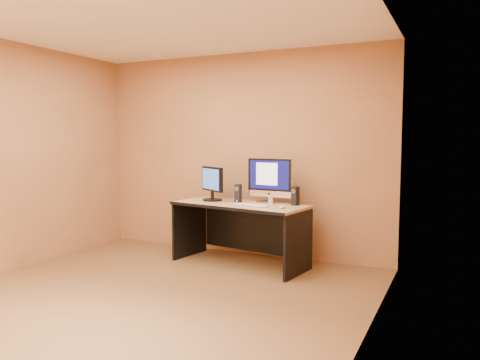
# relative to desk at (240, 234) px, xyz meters

# --- Properties ---
(floor) EXTENTS (4.00, 4.00, 0.00)m
(floor) POSITION_rel_desk_xyz_m (-0.26, -1.44, -0.37)
(floor) COLOR brown
(floor) RESTS_ON ground
(walls) EXTENTS (4.00, 4.00, 2.60)m
(walls) POSITION_rel_desk_xyz_m (-0.26, -1.44, 0.93)
(walls) COLOR #AA6D44
(walls) RESTS_ON ground
(ceiling) EXTENTS (4.00, 4.00, 0.00)m
(ceiling) POSITION_rel_desk_xyz_m (-0.26, -1.44, 2.23)
(ceiling) COLOR white
(ceiling) RESTS_ON walls
(desk) EXTENTS (1.68, 0.94, 0.74)m
(desk) POSITION_rel_desk_xyz_m (0.00, 0.00, 0.00)
(desk) COLOR tan
(desk) RESTS_ON ground
(imac) EXTENTS (0.58, 0.25, 0.55)m
(imac) POSITION_rel_desk_xyz_m (0.30, 0.16, 0.64)
(imac) COLOR silver
(imac) RESTS_ON desk
(second_monitor) EXTENTS (0.53, 0.46, 0.42)m
(second_monitor) POSITION_rel_desk_xyz_m (-0.42, 0.09, 0.58)
(second_monitor) COLOR black
(second_monitor) RESTS_ON desk
(speaker_left) EXTENTS (0.07, 0.08, 0.22)m
(speaker_left) POSITION_rel_desk_xyz_m (-0.07, 0.10, 0.48)
(speaker_left) COLOR black
(speaker_left) RESTS_ON desk
(speaker_right) EXTENTS (0.09, 0.09, 0.22)m
(speaker_right) POSITION_rel_desk_xyz_m (0.64, 0.14, 0.48)
(speaker_right) COLOR black
(speaker_right) RESTS_ON desk
(keyboard) EXTENTS (0.44, 0.15, 0.02)m
(keyboard) POSITION_rel_desk_xyz_m (0.21, -0.14, 0.38)
(keyboard) COLOR silver
(keyboard) RESTS_ON desk
(mouse) EXTENTS (0.06, 0.10, 0.04)m
(mouse) POSITION_rel_desk_xyz_m (0.59, -0.15, 0.39)
(mouse) COLOR white
(mouse) RESTS_ON desk
(cable_a) EXTENTS (0.09, 0.21, 0.01)m
(cable_a) POSITION_rel_desk_xyz_m (0.34, 0.30, 0.37)
(cable_a) COLOR black
(cable_a) RESTS_ON desk
(cable_b) EXTENTS (0.08, 0.17, 0.01)m
(cable_b) POSITION_rel_desk_xyz_m (0.16, 0.29, 0.37)
(cable_b) COLOR black
(cable_b) RESTS_ON desk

